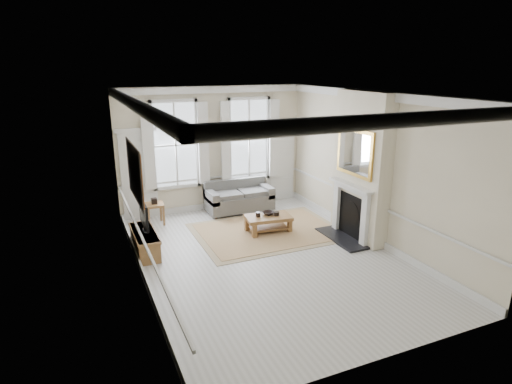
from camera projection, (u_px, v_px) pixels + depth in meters
name	position (u px, v px, depth m)	size (l,w,h in m)	color
floor	(268.00, 257.00, 9.09)	(7.20, 7.20, 0.00)	#B7B5AD
ceiling	(269.00, 94.00, 8.11)	(7.20, 7.20, 0.00)	white
back_wall	(213.00, 149.00, 11.77)	(5.20, 5.20, 0.00)	beige
left_wall	(136.00, 195.00, 7.61)	(7.20, 7.20, 0.00)	beige
right_wall	(373.00, 168.00, 9.59)	(7.20, 7.20, 0.00)	beige
window_left	(175.00, 145.00, 11.26)	(1.26, 0.20, 2.20)	#B2BCC6
window_right	(249.00, 140.00, 12.06)	(1.26, 0.20, 2.20)	#B2BCC6
door_left	(139.00, 176.00, 11.11)	(0.90, 0.08, 2.30)	silver
door_right	(280.00, 162.00, 12.67)	(0.90, 0.08, 2.30)	silver
painting	(134.00, 172.00, 7.79)	(0.05, 1.66, 1.06)	#A9621D
chimney_breast	(361.00, 167.00, 9.70)	(0.35, 1.70, 3.38)	beige
hearth	(341.00, 238.00, 10.02)	(0.55, 1.50, 0.05)	black
fireplace	(350.00, 209.00, 9.89)	(0.21, 1.45, 1.33)	silver
mirror	(354.00, 153.00, 9.52)	(0.06, 1.26, 1.06)	gold
sofa	(238.00, 198.00, 11.93)	(1.81, 0.88, 0.85)	#595957
side_table	(155.00, 208.00, 10.86)	(0.48, 0.48, 0.55)	brown
rug	(268.00, 231.00, 10.47)	(3.50, 2.60, 0.02)	tan
coffee_table	(268.00, 219.00, 10.38)	(1.17, 0.77, 0.41)	brown
ceramic_pot_a	(258.00, 214.00, 10.29)	(0.11, 0.11, 0.11)	black
ceramic_pot_b	(277.00, 214.00, 10.38)	(0.13, 0.13, 0.09)	black
bowl	(268.00, 213.00, 10.46)	(0.29, 0.29, 0.07)	black
tv_stand	(145.00, 242.00, 9.26)	(0.43, 1.35, 0.48)	brown
tv	(144.00, 214.00, 9.09)	(0.08, 0.90, 0.68)	black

